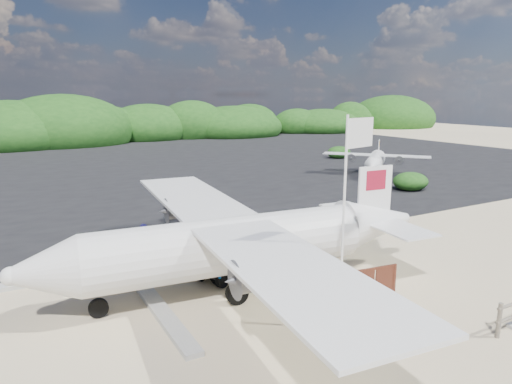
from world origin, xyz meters
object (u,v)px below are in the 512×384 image
(crew_c, at_px, (319,262))
(aircraft_large, at_px, (242,169))
(baggage_cart, at_px, (228,276))
(signboard, at_px, (373,307))
(flagpole, at_px, (339,327))
(crew_a, at_px, (144,243))
(crew_b, at_px, (192,230))

(crew_c, relative_size, aircraft_large, 0.10)
(baggage_cart, relative_size, aircraft_large, 0.15)
(signboard, xyz_separation_m, aircraft_large, (8.80, 25.76, 0.00))
(flagpole, height_order, crew_c, flagpole)
(signboard, distance_m, crew_c, 2.45)
(crew_a, distance_m, crew_b, 2.32)
(crew_a, height_order, crew_c, crew_c)
(crew_b, relative_size, aircraft_large, 0.10)
(baggage_cart, bearing_deg, signboard, -81.91)
(crew_a, bearing_deg, signboard, 122.01)
(flagpole, distance_m, crew_a, 8.52)
(crew_a, xyz_separation_m, aircraft_large, (13.86, 18.43, -0.78))
(baggage_cart, distance_m, crew_a, 3.75)
(crew_c, bearing_deg, crew_b, -86.39)
(crew_c, height_order, aircraft_large, aircraft_large)
(aircraft_large, bearing_deg, crew_b, 62.12)
(baggage_cart, height_order, crew_a, crew_a)
(crew_a, height_order, aircraft_large, aircraft_large)
(baggage_cart, bearing_deg, crew_b, 65.34)
(baggage_cart, bearing_deg, flagpole, -101.54)
(flagpole, relative_size, crew_a, 3.82)
(signboard, bearing_deg, crew_c, 106.52)
(flagpole, xyz_separation_m, crew_c, (1.33, 2.74, 0.80))
(aircraft_large, bearing_deg, crew_c, 73.94)
(baggage_cart, relative_size, signboard, 1.51)
(flagpole, distance_m, crew_c, 3.15)
(flagpole, bearing_deg, aircraft_large, 68.15)
(crew_c, bearing_deg, flagpole, 44.44)
(crew_a, relative_size, aircraft_large, 0.09)
(baggage_cart, xyz_separation_m, crew_b, (0.01, 3.55, 0.79))
(baggage_cart, xyz_separation_m, aircraft_large, (11.64, 21.34, 0.00))
(crew_a, bearing_deg, flagpole, 110.70)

